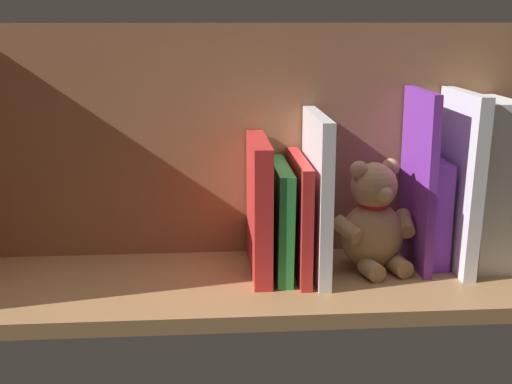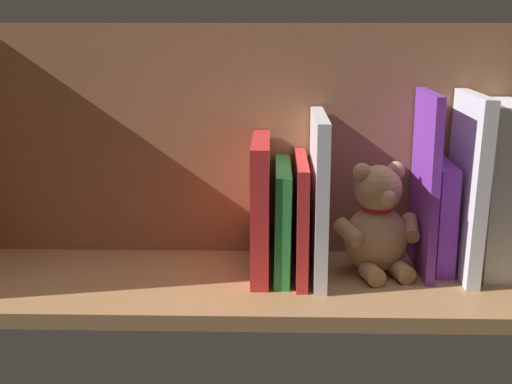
# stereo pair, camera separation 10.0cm
# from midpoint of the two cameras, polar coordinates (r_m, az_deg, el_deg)

# --- Properties ---
(ground_plane) EXTENTS (0.93, 0.29, 0.02)m
(ground_plane) POSITION_cam_midpoint_polar(r_m,az_deg,el_deg) (1.05, 2.77, -7.49)
(ground_plane) COLOR #A87A4C
(shelf_back_panel) EXTENTS (0.93, 0.02, 0.36)m
(shelf_back_panel) POSITION_cam_midpoint_polar(r_m,az_deg,el_deg) (1.11, 2.76, 4.18)
(shelf_back_panel) COLOR #976441
(shelf_back_panel) RESTS_ON ground_plane
(dictionary_thick_white) EXTENTS (0.06, 0.14, 0.26)m
(dictionary_thick_white) POSITION_cam_midpoint_polar(r_m,az_deg,el_deg) (1.11, 21.62, 0.27)
(dictionary_thick_white) COLOR white
(dictionary_thick_white) RESTS_ON ground_plane
(book_0) EXTENTS (0.03, 0.16, 0.27)m
(book_0) POSITION_cam_midpoint_polar(r_m,az_deg,el_deg) (1.08, 19.45, 0.49)
(book_0) COLOR silver
(book_0) RESTS_ON ground_plane
(book_1) EXTENTS (0.03, 0.12, 0.16)m
(book_1) POSITION_cam_midpoint_polar(r_m,az_deg,el_deg) (1.10, 17.34, -1.86)
(book_1) COLOR purple
(book_1) RESTS_ON ground_plane
(book_2) EXTENTS (0.01, 0.14, 0.27)m
(book_2) POSITION_cam_midpoint_polar(r_m,az_deg,el_deg) (1.07, 16.28, 0.68)
(book_2) COLOR purple
(book_2) RESTS_ON ground_plane
(teddy_bear) EXTENTS (0.13, 0.12, 0.17)m
(teddy_bear) POSITION_cam_midpoint_polar(r_m,az_deg,el_deg) (1.06, 12.60, -2.67)
(teddy_bear) COLOR tan
(teddy_bear) RESTS_ON ground_plane
(book_3) EXTENTS (0.02, 0.19, 0.24)m
(book_3) POSITION_cam_midpoint_polar(r_m,az_deg,el_deg) (1.03, 7.92, -0.35)
(book_3) COLOR silver
(book_3) RESTS_ON ground_plane
(book_4) EXTENTS (0.02, 0.18, 0.17)m
(book_4) POSITION_cam_midpoint_polar(r_m,az_deg,el_deg) (1.04, 6.46, -2.05)
(book_4) COLOR red
(book_4) RESTS_ON ground_plane
(book_5) EXTENTS (0.02, 0.17, 0.16)m
(book_5) POSITION_cam_midpoint_polar(r_m,az_deg,el_deg) (1.04, 4.92, -2.25)
(book_5) COLOR green
(book_5) RESTS_ON ground_plane
(book_6) EXTENTS (0.03, 0.17, 0.20)m
(book_6) POSITION_cam_midpoint_polar(r_m,az_deg,el_deg) (1.03, 3.16, -1.23)
(book_6) COLOR red
(book_6) RESTS_ON ground_plane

